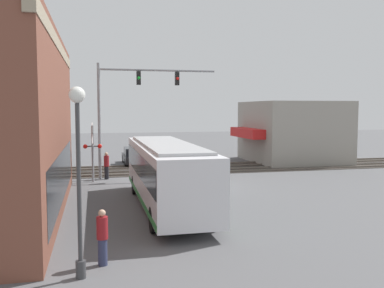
{
  "coord_description": "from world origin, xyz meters",
  "views": [
    {
      "loc": [
        -24.64,
        6.08,
        4.68
      ],
      "look_at": [
        4.0,
        -0.5,
        2.26
      ],
      "focal_mm": 40.0,
      "sensor_mm": 36.0,
      "label": 1
    }
  ],
  "objects_px": {
    "pedestrian_by_lamp": "(102,237)",
    "pedestrian_at_crossing": "(106,165)",
    "city_bus": "(166,172)",
    "crossing_signal": "(93,146)",
    "parked_car_black": "(134,156)",
    "streetlamp": "(79,166)"
  },
  "relations": [
    {
      "from": "city_bus",
      "to": "pedestrian_by_lamp",
      "type": "xyz_separation_m",
      "value": [
        -7.0,
        3.1,
        -0.85
      ]
    },
    {
      "from": "parked_car_black",
      "to": "pedestrian_at_crossing",
      "type": "height_order",
      "value": "pedestrian_at_crossing"
    },
    {
      "from": "pedestrian_at_crossing",
      "to": "city_bus",
      "type": "bearing_deg",
      "value": -164.43
    },
    {
      "from": "parked_car_black",
      "to": "pedestrian_by_lamp",
      "type": "bearing_deg",
      "value": 172.44
    },
    {
      "from": "pedestrian_at_crossing",
      "to": "parked_car_black",
      "type": "bearing_deg",
      "value": -19.03
    },
    {
      "from": "city_bus",
      "to": "pedestrian_at_crossing",
      "type": "distance_m",
      "value": 9.41
    },
    {
      "from": "pedestrian_by_lamp",
      "to": "pedestrian_at_crossing",
      "type": "bearing_deg",
      "value": -2.08
    },
    {
      "from": "city_bus",
      "to": "streetlamp",
      "type": "xyz_separation_m",
      "value": [
        -7.87,
        3.71,
        1.43
      ]
    },
    {
      "from": "city_bus",
      "to": "pedestrian_by_lamp",
      "type": "relative_size",
      "value": 6.84
    },
    {
      "from": "city_bus",
      "to": "pedestrian_at_crossing",
      "type": "height_order",
      "value": "city_bus"
    },
    {
      "from": "crossing_signal",
      "to": "pedestrian_at_crossing",
      "type": "relative_size",
      "value": 2.11
    },
    {
      "from": "pedestrian_by_lamp",
      "to": "parked_car_black",
      "type": "bearing_deg",
      "value": -7.56
    },
    {
      "from": "parked_car_black",
      "to": "pedestrian_by_lamp",
      "type": "distance_m",
      "value": 23.53
    },
    {
      "from": "crossing_signal",
      "to": "parked_car_black",
      "type": "distance_m",
      "value": 9.01
    },
    {
      "from": "city_bus",
      "to": "streetlamp",
      "type": "height_order",
      "value": "streetlamp"
    },
    {
      "from": "city_bus",
      "to": "parked_car_black",
      "type": "relative_size",
      "value": 2.42
    },
    {
      "from": "crossing_signal",
      "to": "streetlamp",
      "type": "distance_m",
      "value": 16.03
    },
    {
      "from": "streetlamp",
      "to": "pedestrian_by_lamp",
      "type": "relative_size",
      "value": 3.11
    },
    {
      "from": "pedestrian_at_crossing",
      "to": "pedestrian_by_lamp",
      "type": "xyz_separation_m",
      "value": [
        -16.03,
        0.58,
        -0.06
      ]
    },
    {
      "from": "streetlamp",
      "to": "pedestrian_by_lamp",
      "type": "distance_m",
      "value": 2.51
    },
    {
      "from": "crossing_signal",
      "to": "pedestrian_at_crossing",
      "type": "bearing_deg",
      "value": -44.65
    },
    {
      "from": "crossing_signal",
      "to": "pedestrian_by_lamp",
      "type": "height_order",
      "value": "crossing_signal"
    }
  ]
}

